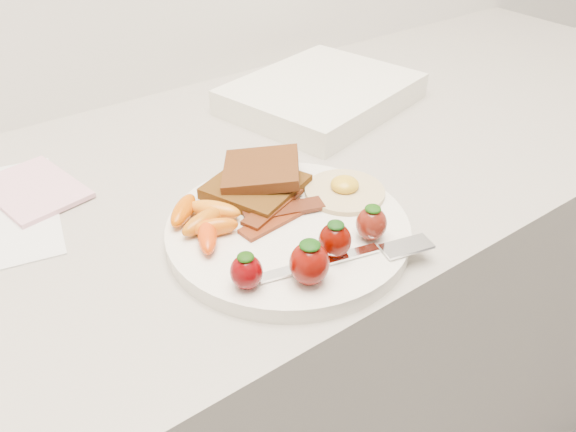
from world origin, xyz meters
TOP-DOWN VIEW (x-y plane):
  - counter at (0.00, 1.70)m, footprint 2.00×0.60m
  - plate at (0.03, 1.54)m, footprint 0.27×0.27m
  - toast_lower at (0.04, 1.62)m, footprint 0.13×0.13m
  - toast_upper at (0.05, 1.63)m, footprint 0.13×0.13m
  - fried_egg at (0.12, 1.55)m, footprint 0.10×0.10m
  - bacon_strips at (0.03, 1.56)m, footprint 0.11×0.06m
  - baby_carrots at (-0.05, 1.59)m, footprint 0.09×0.12m
  - strawberries at (0.01, 1.47)m, footprint 0.18×0.06m
  - fork at (0.05, 1.45)m, footprint 0.18×0.07m
  - notepad at (-0.18, 1.80)m, footprint 0.12×0.15m
  - appliance at (0.28, 1.80)m, footprint 0.33×0.29m

SIDE VIEW (x-z plane):
  - counter at x=0.00m, z-range 0.00..0.90m
  - notepad at x=-0.18m, z-range 0.90..0.91m
  - plate at x=0.03m, z-range 0.90..0.92m
  - appliance at x=0.28m, z-range 0.90..0.94m
  - fork at x=0.05m, z-range 0.92..0.92m
  - bacon_strips at x=0.03m, z-range 0.92..0.93m
  - fried_egg at x=0.12m, z-range 0.91..0.93m
  - toast_lower at x=0.04m, z-range 0.92..0.93m
  - baby_carrots at x=-0.05m, z-range 0.92..0.94m
  - strawberries at x=0.01m, z-range 0.91..0.96m
  - toast_upper at x=0.05m, z-range 0.93..0.95m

